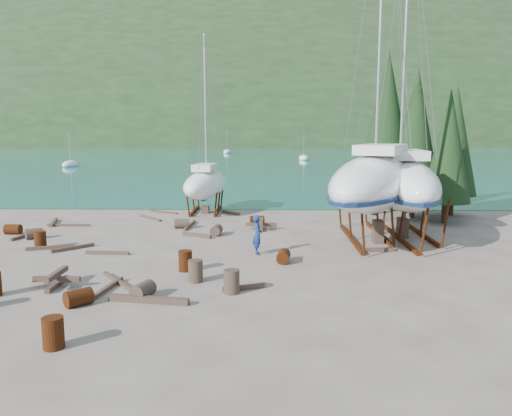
{
  "coord_description": "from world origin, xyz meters",
  "views": [
    {
      "loc": [
        2.6,
        -21.88,
        5.88
      ],
      "look_at": [
        2.04,
        3.0,
        2.02
      ],
      "focal_mm": 35.0,
      "sensor_mm": 36.0,
      "label": 1
    }
  ],
  "objects_px": {
    "large_sailboat_near": "(377,181)",
    "small_sailboat_shore": "(206,184)",
    "worker": "(257,235)",
    "large_sailboat_far": "(402,183)"
  },
  "relations": [
    {
      "from": "large_sailboat_near",
      "to": "small_sailboat_shore",
      "type": "xyz_separation_m",
      "value": [
        -10.34,
        9.21,
        -1.16
      ]
    },
    {
      "from": "large_sailboat_far",
      "to": "worker",
      "type": "bearing_deg",
      "value": -144.95
    },
    {
      "from": "large_sailboat_near",
      "to": "small_sailboat_shore",
      "type": "bearing_deg",
      "value": 162.65
    },
    {
      "from": "large_sailboat_near",
      "to": "large_sailboat_far",
      "type": "relative_size",
      "value": 1.09
    },
    {
      "from": "large_sailboat_far",
      "to": "small_sailboat_shore",
      "type": "distance_m",
      "value": 14.4
    },
    {
      "from": "worker",
      "to": "small_sailboat_shore",
      "type": "bearing_deg",
      "value": 8.08
    },
    {
      "from": "large_sailboat_far",
      "to": "small_sailboat_shore",
      "type": "xyz_separation_m",
      "value": [
        -12.0,
        7.9,
        -0.94
      ]
    },
    {
      "from": "worker",
      "to": "large_sailboat_near",
      "type": "bearing_deg",
      "value": -72.54
    },
    {
      "from": "large_sailboat_near",
      "to": "worker",
      "type": "bearing_deg",
      "value": -128.51
    },
    {
      "from": "large_sailboat_near",
      "to": "worker",
      "type": "distance_m",
      "value": 7.49
    }
  ]
}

